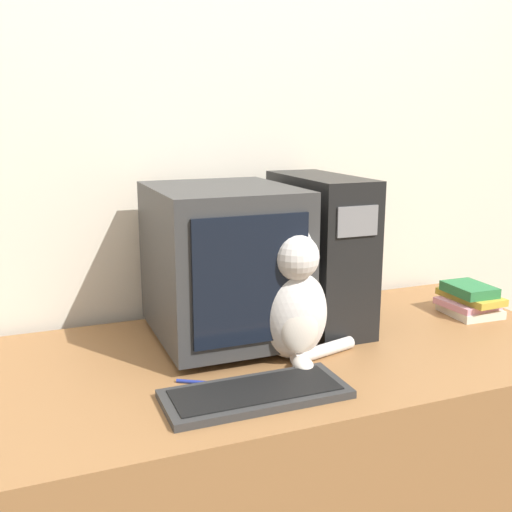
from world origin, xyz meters
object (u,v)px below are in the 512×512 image
(crt_monitor, at_px, (223,263))
(computer_tower, at_px, (319,251))
(pen, at_px, (203,383))
(keyboard, at_px, (256,394))
(book_stack, at_px, (469,300))
(cat, at_px, (294,306))

(crt_monitor, xyz_separation_m, computer_tower, (0.32, 0.04, 0.00))
(crt_monitor, xyz_separation_m, pen, (-0.14, -0.26, -0.22))
(crt_monitor, height_order, pen, crt_monitor)
(computer_tower, relative_size, keyboard, 1.07)
(crt_monitor, bearing_deg, computer_tower, 6.35)
(keyboard, distance_m, book_stack, 0.91)
(computer_tower, height_order, pen, computer_tower)
(computer_tower, bearing_deg, book_stack, -12.54)
(computer_tower, height_order, keyboard, computer_tower)
(crt_monitor, bearing_deg, cat, -57.27)
(computer_tower, bearing_deg, crt_monitor, -173.65)
(crt_monitor, distance_m, cat, 0.25)
(crt_monitor, height_order, cat, crt_monitor)
(crt_monitor, relative_size, book_stack, 2.13)
(keyboard, bearing_deg, pen, 129.29)
(computer_tower, distance_m, keyboard, 0.59)
(computer_tower, distance_m, book_stack, 0.53)
(cat, bearing_deg, computer_tower, 58.29)
(crt_monitor, bearing_deg, pen, -118.05)
(cat, relative_size, pen, 2.91)
(crt_monitor, bearing_deg, keyboard, -97.52)
(keyboard, relative_size, book_stack, 1.99)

